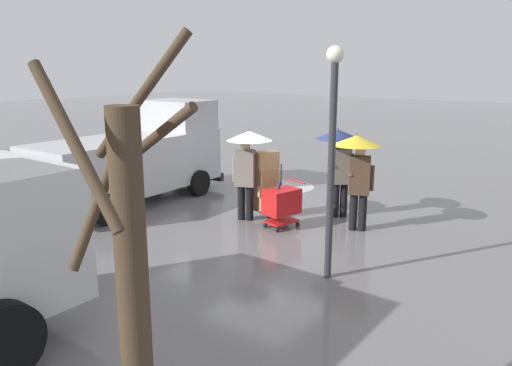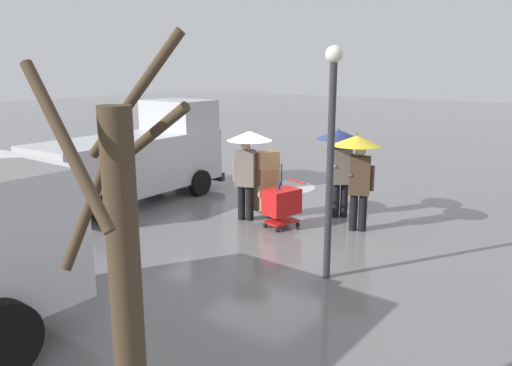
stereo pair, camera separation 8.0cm
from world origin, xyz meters
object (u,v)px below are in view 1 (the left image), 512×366
at_px(pedestrian_pink_side, 358,160).
at_px(bare_tree_near, 133,302).
at_px(cargo_van_parked_right, 136,157).
at_px(pedestrian_black_side, 248,154).
at_px(shopping_cart_vendor, 282,203).
at_px(pedestrian_white_side, 339,152).
at_px(street_lamp, 332,140).
at_px(hand_dolly_boxes, 266,182).

distance_m(pedestrian_pink_side, bare_tree_near, 7.75).
bearing_deg(pedestrian_pink_side, cargo_van_parked_right, 11.61).
height_order(cargo_van_parked_right, pedestrian_black_side, cargo_van_parked_right).
relative_size(cargo_van_parked_right, shopping_cart_vendor, 5.18).
relative_size(pedestrian_white_side, street_lamp, 0.56).
distance_m(hand_dolly_boxes, pedestrian_pink_side, 2.30).
xyz_separation_m(shopping_cart_vendor, street_lamp, (-2.15, 1.80, 1.80)).
xyz_separation_m(hand_dolly_boxes, pedestrian_black_side, (0.21, 0.43, 0.72)).
bearing_deg(bare_tree_near, pedestrian_black_side, -58.85).
xyz_separation_m(cargo_van_parked_right, bare_tree_near, (-7.50, 6.36, 0.64)).
height_order(cargo_van_parked_right, pedestrian_pink_side, cargo_van_parked_right).
height_order(hand_dolly_boxes, bare_tree_near, bare_tree_near).
distance_m(shopping_cart_vendor, pedestrian_white_side, 1.89).
bearing_deg(street_lamp, shopping_cart_vendor, -39.96).
relative_size(shopping_cart_vendor, pedestrian_pink_side, 0.49).
bearing_deg(pedestrian_pink_side, pedestrian_white_side, -40.18).
bearing_deg(bare_tree_near, hand_dolly_boxes, -61.66).
xyz_separation_m(shopping_cart_vendor, pedestrian_pink_side, (-1.41, -0.80, 1.02)).
bearing_deg(shopping_cart_vendor, bare_tree_near, 114.87).
distance_m(cargo_van_parked_right, hand_dolly_boxes, 3.74).
bearing_deg(pedestrian_white_side, street_lamp, 114.97).
height_order(hand_dolly_boxes, street_lamp, street_lamp).
bearing_deg(cargo_van_parked_right, pedestrian_white_side, -159.70).
distance_m(pedestrian_pink_side, street_lamp, 2.82).
bearing_deg(hand_dolly_boxes, cargo_van_parked_right, 12.43).
height_order(pedestrian_white_side, bare_tree_near, bare_tree_near).
bearing_deg(hand_dolly_boxes, bare_tree_near, 118.34).
bearing_deg(pedestrian_black_side, hand_dolly_boxes, -115.83).
bearing_deg(cargo_van_parked_right, pedestrian_black_side, -173.80).
bearing_deg(street_lamp, bare_tree_near, 101.16).
relative_size(hand_dolly_boxes, bare_tree_near, 0.42).
height_order(pedestrian_black_side, street_lamp, street_lamp).
bearing_deg(cargo_van_parked_right, hand_dolly_boxes, -167.57).
distance_m(shopping_cart_vendor, pedestrian_pink_side, 1.92).
bearing_deg(hand_dolly_boxes, pedestrian_pink_side, -169.79).
distance_m(pedestrian_pink_side, pedestrian_black_side, 2.49).
height_order(shopping_cart_vendor, hand_dolly_boxes, hand_dolly_boxes).
bearing_deg(pedestrian_black_side, street_lamp, 149.96).
distance_m(pedestrian_black_side, street_lamp, 3.66).
xyz_separation_m(shopping_cart_vendor, bare_tree_near, (-3.13, 6.75, 1.25)).
bearing_deg(pedestrian_pink_side, street_lamp, 105.81).
relative_size(pedestrian_pink_side, pedestrian_white_side, 1.00).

